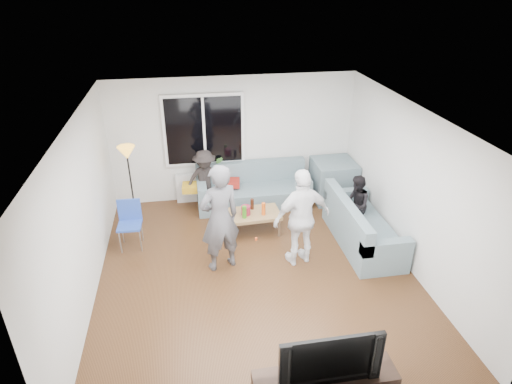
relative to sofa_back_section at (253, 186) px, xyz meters
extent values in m
cube|color=#56351C|center=(-0.33, -2.27, -0.45)|extent=(5.00, 5.50, 0.04)
cube|color=white|center=(-0.33, -2.27, 2.20)|extent=(5.00, 5.50, 0.04)
cube|color=silver|center=(-0.33, 0.50, 0.88)|extent=(5.00, 0.04, 2.60)
cube|color=silver|center=(-0.33, -5.04, 0.88)|extent=(5.00, 0.04, 2.60)
cube|color=silver|center=(-2.85, -2.27, 0.88)|extent=(0.04, 5.50, 2.60)
cube|color=silver|center=(2.19, -2.27, 0.88)|extent=(0.04, 5.50, 2.60)
cube|color=white|center=(-0.93, 0.42, 1.12)|extent=(1.62, 0.06, 1.47)
cube|color=black|center=(-0.93, 0.38, 1.12)|extent=(1.50, 0.02, 1.35)
cube|color=white|center=(-0.93, 0.37, 1.12)|extent=(0.05, 0.03, 1.35)
cube|color=silver|center=(-0.93, 0.38, -0.11)|extent=(1.30, 0.12, 0.62)
imported|color=#3C702D|center=(-0.68, 0.35, 0.38)|extent=(0.21, 0.18, 0.37)
imported|color=silver|center=(-1.07, 0.35, 0.29)|extent=(0.20, 0.20, 0.18)
cube|color=slate|center=(1.72, 0.00, 0.00)|extent=(0.85, 0.85, 0.85)
cube|color=gold|center=(-1.25, -0.02, 0.09)|extent=(0.40, 0.35, 0.14)
cube|color=maroon|center=(-0.46, 0.06, 0.09)|extent=(0.40, 0.35, 0.13)
cube|color=#946C47|center=(-0.23, -1.05, -0.22)|extent=(1.13, 0.65, 0.40)
cylinder|color=maroon|center=(-0.32, -1.08, 0.06)|extent=(0.17, 0.17, 0.17)
imported|color=#4D4D52|center=(-0.87, -2.03, 0.49)|extent=(0.78, 0.63, 1.83)
imported|color=white|center=(0.45, -2.10, 0.42)|extent=(1.05, 0.62, 1.68)
imported|color=black|center=(1.69, -1.35, 0.14)|extent=(0.51, 0.61, 1.12)
imported|color=black|center=(-0.98, 0.03, 0.21)|extent=(0.90, 0.62, 1.27)
imported|color=black|center=(0.02, -4.77, 0.34)|extent=(1.12, 0.15, 0.65)
cylinder|color=#307F17|center=(-0.36, -1.20, 0.09)|extent=(0.08, 0.08, 0.23)
cylinder|color=#DF5313|center=(0.00, -1.14, 0.09)|extent=(0.07, 0.07, 0.24)
cylinder|color=black|center=(-0.17, -0.90, 0.08)|extent=(0.07, 0.07, 0.21)
camera|label=1|loc=(-1.30, -7.91, 3.96)|focal=30.40mm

